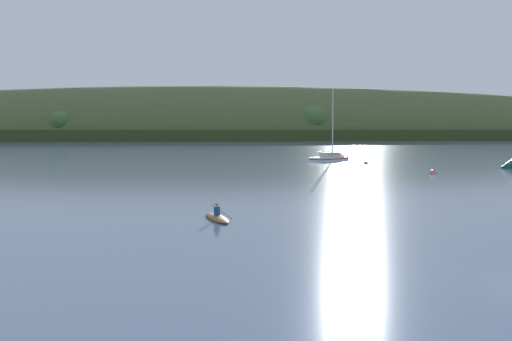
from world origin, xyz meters
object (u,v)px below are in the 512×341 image
Objects in this scene: sailboat_far_left at (333,159)px; mooring_buoy_off_fishing_boat at (433,173)px; mooring_buoy_midchannel at (366,164)px; canoe_with_paddler at (217,218)px.

sailboat_far_left is 13.40× the size of mooring_buoy_off_fishing_boat.
sailboat_far_left is at bearing 98.00° from mooring_buoy_midchannel.
canoe_with_paddler is 41.52m from mooring_buoy_off_fishing_boat.
sailboat_far_left is 14.99× the size of mooring_buoy_midchannel.
canoe_with_paddler is (-28.18, -58.66, -0.15)m from sailboat_far_left.
mooring_buoy_midchannel is 0.89× the size of mooring_buoy_off_fishing_boat.
canoe_with_paddler is 5.21× the size of mooring_buoy_midchannel.
mooring_buoy_off_fishing_boat is (0.52, -28.66, -0.25)m from sailboat_far_left.
canoe_with_paddler is at bearing -133.74° from mooring_buoy_off_fishing_boat.
mooring_buoy_off_fishing_boat is (-0.75, -19.59, -0.00)m from mooring_buoy_midchannel.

